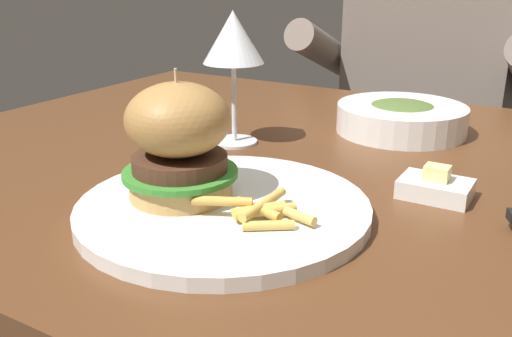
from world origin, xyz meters
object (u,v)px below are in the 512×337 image
object	(u,v)px
main_plate	(224,209)
wine_glass	(233,41)
diner_person	(421,145)
soup_bowl	(401,117)
burger_sandwich	(179,141)
butter_dish	(435,187)

from	to	relation	value
main_plate	wine_glass	xyz separation A→B (m)	(-0.12, 0.21, 0.13)
main_plate	diner_person	size ratio (longest dim) A/B	0.25
main_plate	soup_bowl	bearing A→B (deg)	80.82
burger_sandwich	soup_bowl	world-z (taller)	burger_sandwich
main_plate	butter_dish	size ratio (longest dim) A/B	3.96
main_plate	butter_dish	world-z (taller)	butter_dish
burger_sandwich	wine_glass	bearing A→B (deg)	109.01
butter_dish	diner_person	world-z (taller)	diner_person
wine_glass	butter_dish	world-z (taller)	wine_glass
burger_sandwich	soup_bowl	xyz separation A→B (m)	(0.11, 0.39, -0.05)
main_plate	butter_dish	bearing A→B (deg)	42.05
main_plate	burger_sandwich	bearing A→B (deg)	-170.60
main_plate	diner_person	bearing A→B (deg)	91.98
butter_dish	diner_person	bearing A→B (deg)	105.08
main_plate	diner_person	distance (m)	0.92
wine_glass	soup_bowl	bearing A→B (deg)	43.11
wine_glass	diner_person	bearing A→B (deg)	82.52
main_plate	soup_bowl	distance (m)	0.39
main_plate	butter_dish	xyz separation A→B (m)	(0.17, 0.15, 0.00)
butter_dish	soup_bowl	world-z (taller)	soup_bowl
diner_person	soup_bowl	bearing A→B (deg)	-79.82
diner_person	burger_sandwich	bearing A→B (deg)	-90.96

